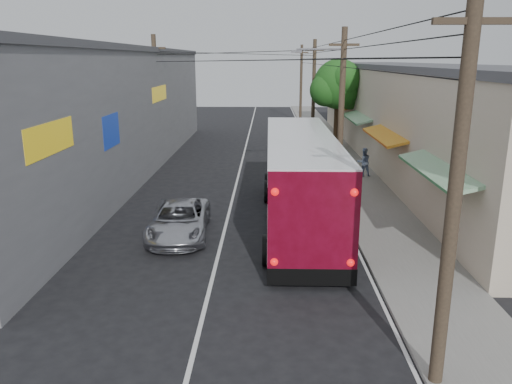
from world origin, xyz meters
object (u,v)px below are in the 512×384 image
(parked_suv, at_px, (308,175))
(jeepney, at_px, (179,220))
(pedestrian_far, at_px, (364,162))
(parked_car_mid, at_px, (314,156))
(coach_bus, at_px, (300,178))
(parked_car_far, at_px, (304,135))
(pedestrian_near, at_px, (348,185))

(parked_suv, bearing_deg, jeepney, -132.87)
(parked_suv, bearing_deg, pedestrian_far, 29.92)
(parked_suv, xyz_separation_m, parked_car_mid, (0.80, 5.75, -0.07))
(parked_car_mid, height_order, pedestrian_far, pedestrian_far)
(coach_bus, bearing_deg, parked_car_far, 85.45)
(parked_suv, height_order, pedestrian_near, pedestrian_near)
(parked_suv, bearing_deg, parked_car_far, 80.26)
(parked_car_far, height_order, pedestrian_near, pedestrian_near)
(coach_bus, distance_m, pedestrian_near, 3.72)
(jeepney, bearing_deg, parked_car_far, 70.52)
(pedestrian_near, bearing_deg, parked_suv, -68.15)
(parked_suv, relative_size, parked_car_mid, 1.30)
(coach_bus, height_order, parked_suv, coach_bus)
(coach_bus, height_order, pedestrian_near, coach_bus)
(coach_bus, xyz_separation_m, parked_suv, (0.80, 5.64, -1.16))
(coach_bus, distance_m, parked_car_far, 19.78)
(jeepney, relative_size, pedestrian_far, 2.92)
(jeepney, bearing_deg, pedestrian_far, 45.07)
(parked_suv, relative_size, pedestrian_near, 2.98)
(parked_car_far, bearing_deg, pedestrian_far, -80.85)
(parked_car_far, bearing_deg, coach_bus, -97.85)
(pedestrian_near, xyz_separation_m, pedestrian_far, (1.74, 5.41, -0.04))
(parked_car_mid, relative_size, pedestrian_far, 2.40)
(coach_bus, relative_size, pedestrian_near, 7.55)
(coach_bus, bearing_deg, jeepney, -159.11)
(jeepney, distance_m, parked_car_mid, 14.56)
(jeepney, distance_m, pedestrian_near, 8.35)
(parked_car_mid, height_order, parked_car_far, parked_car_far)
(pedestrian_near, distance_m, pedestrian_far, 5.68)
(jeepney, height_order, parked_car_mid, parked_car_mid)
(parked_car_far, xyz_separation_m, pedestrian_far, (2.54, -11.58, 0.16))
(coach_bus, bearing_deg, pedestrian_far, 63.03)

